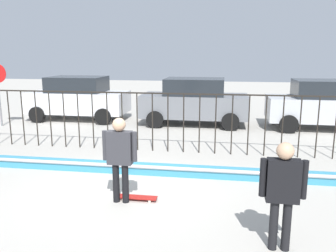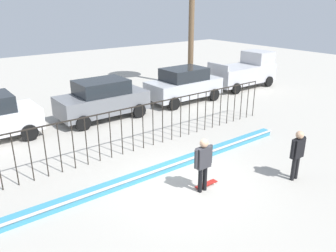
{
  "view_description": "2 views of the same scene",
  "coord_description": "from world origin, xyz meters",
  "views": [
    {
      "loc": [
        2.1,
        -6.81,
        2.9
      ],
      "look_at": [
        0.67,
        1.92,
        1.04
      ],
      "focal_mm": 37.19,
      "sensor_mm": 36.0,
      "label": 1
    },
    {
      "loc": [
        -6.13,
        -7.07,
        5.44
      ],
      "look_at": [
        0.69,
        1.87,
        1.25
      ],
      "focal_mm": 36.25,
      "sensor_mm": 36.0,
      "label": 2
    }
  ],
  "objects": [
    {
      "name": "skateboarder",
      "position": [
        0.13,
        -0.58,
        1.02
      ],
      "size": [
        0.69,
        0.26,
        1.7
      ],
      "rotation": [
        0.0,
        0.0,
        0.35
      ],
      "color": "black",
      "rests_on": "ground"
    },
    {
      "name": "camera_operator",
      "position": [
        2.98,
        -1.84,
        1.0
      ],
      "size": [
        0.67,
        0.25,
        1.66
      ],
      "rotation": [
        0.0,
        0.0,
        2.34
      ],
      "color": "black",
      "rests_on": "ground"
    },
    {
      "name": "bowl_coping_ledge",
      "position": [
        0.0,
        1.14,
        0.12
      ],
      "size": [
        11.0,
        0.4,
        0.27
      ],
      "color": "teal",
      "rests_on": "ground"
    },
    {
      "name": "parked_car_silver",
      "position": [
        5.93,
        7.24,
        0.97
      ],
      "size": [
        4.3,
        2.12,
        1.9
      ],
      "rotation": [
        0.0,
        0.0,
        0.06
      ],
      "color": "#B7BABF",
      "rests_on": "ground"
    },
    {
      "name": "ground_plane",
      "position": [
        0.0,
        0.0,
        0.0
      ],
      "size": [
        60.0,
        60.0,
        0.0
      ],
      "primitive_type": "plane",
      "color": "#ADA89E"
    },
    {
      "name": "parked_car_white",
      "position": [
        -4.27,
        7.59,
        0.97
      ],
      "size": [
        4.3,
        2.12,
        1.9
      ],
      "rotation": [
        0.0,
        0.0,
        -0.03
      ],
      "color": "silver",
      "rests_on": "ground"
    },
    {
      "name": "perimeter_fence",
      "position": [
        0.0,
        3.15,
        1.09
      ],
      "size": [
        14.04,
        0.04,
        1.77
      ],
      "color": "black",
      "rests_on": "ground"
    },
    {
      "name": "skateboard",
      "position": [
        0.43,
        -0.44,
        0.06
      ],
      "size": [
        0.8,
        0.2,
        0.07
      ],
      "rotation": [
        0.0,
        0.0,
        -0.23
      ],
      "color": "#A51E19",
      "rests_on": "ground"
    },
    {
      "name": "parked_car_gray",
      "position": [
        0.88,
        7.33,
        0.97
      ],
      "size": [
        4.3,
        2.12,
        1.9
      ],
      "rotation": [
        0.0,
        0.0,
        -0.01
      ],
      "color": "slate",
      "rests_on": "ground"
    }
  ]
}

